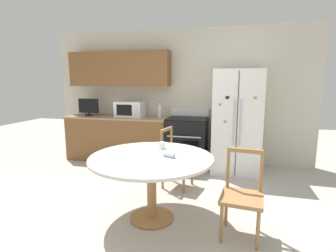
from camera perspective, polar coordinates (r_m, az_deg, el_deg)
The scene contains 13 objects.
ground_plane at distance 3.20m, azimuth -8.35°, elevation -20.47°, with size 14.00×14.00×0.00m, color #B2ADA3.
back_wall at distance 5.33m, azimuth -1.10°, elevation 8.03°, with size 5.20×0.44×2.60m.
kitchen_counter at distance 5.46m, azimuth -10.67°, elevation -2.59°, with size 2.09×0.64×0.90m.
refrigerator at distance 4.79m, azimuth 14.73°, elevation 1.00°, with size 0.83×0.80×1.80m.
oven_range at distance 5.01m, azimuth 4.18°, elevation -3.35°, with size 0.74×0.68×1.08m.
microwave at distance 5.29m, azimuth -8.23°, elevation 3.66°, with size 0.55×0.38×0.30m.
countertop_tv at distance 5.63m, azimuth -16.91°, elevation 4.10°, with size 0.43×0.16×0.35m.
counter_bottle at distance 5.11m, azimuth -1.82°, elevation 3.18°, with size 0.08×0.08×0.31m.
dining_table at distance 3.04m, azimuth -3.63°, elevation -8.76°, with size 1.41×1.41×0.76m.
dining_chair_right at distance 2.90m, azimuth 15.82°, elevation -14.53°, with size 0.46×0.46×0.90m.
dining_chair_far at distance 4.02m, azimuth 1.74°, elevation -7.18°, with size 0.50×0.50×0.90m.
candle_glass at distance 3.31m, azimuth -1.31°, elevation -4.35°, with size 0.09×0.09×0.09m.
folded_napkin at distance 2.95m, azimuth 0.26°, elevation -6.33°, with size 0.15×0.10×0.05m.
Camera 1 is at (1.09, -2.55, 1.61)m, focal length 28.00 mm.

